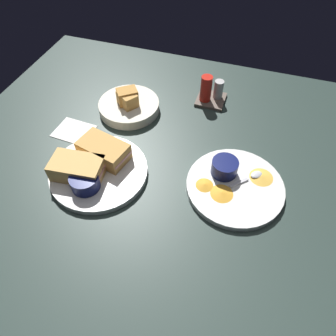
{
  "coord_description": "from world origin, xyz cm",
  "views": [
    {
      "loc": [
        25.43,
        -50.81,
        64.2
      ],
      "look_at": [
        9.55,
        -2.64,
        3.0
      ],
      "focal_mm": 33.07,
      "sensor_mm": 36.0,
      "label": 1
    }
  ],
  "objects_px": {
    "sandwich_half_far": "(77,168)",
    "spoon_by_gravy_ramekin": "(252,176)",
    "spoon_by_dark_ramekin": "(100,170)",
    "plate_sandwich_main": "(99,172)",
    "bread_basket_rear": "(129,105)",
    "condiment_caddy": "(210,92)",
    "ramekin_light_gravy": "(225,167)",
    "ramekin_dark_sauce": "(85,181)",
    "plate_chips_companion": "(235,187)",
    "sandwich_half_near": "(104,150)"
  },
  "relations": [
    {
      "from": "spoon_by_gravy_ramekin",
      "to": "condiment_caddy",
      "type": "distance_m",
      "value": 0.34
    },
    {
      "from": "plate_chips_companion",
      "to": "plate_sandwich_main",
      "type": "bearing_deg",
      "value": -169.58
    },
    {
      "from": "spoon_by_gravy_ramekin",
      "to": "plate_sandwich_main",
      "type": "bearing_deg",
      "value": -165.33
    },
    {
      "from": "sandwich_half_far",
      "to": "ramekin_dark_sauce",
      "type": "distance_m",
      "value": 0.05
    },
    {
      "from": "sandwich_half_near",
      "to": "plate_sandwich_main",
      "type": "bearing_deg",
      "value": -85.55
    },
    {
      "from": "spoon_by_dark_ramekin",
      "to": "ramekin_light_gravy",
      "type": "height_order",
      "value": "ramekin_light_gravy"
    },
    {
      "from": "ramekin_light_gravy",
      "to": "bread_basket_rear",
      "type": "bearing_deg",
      "value": 153.29
    },
    {
      "from": "ramekin_dark_sauce",
      "to": "plate_chips_companion",
      "type": "relative_size",
      "value": 0.29
    },
    {
      "from": "spoon_by_dark_ramekin",
      "to": "plate_chips_companion",
      "type": "relative_size",
      "value": 0.4
    },
    {
      "from": "ramekin_dark_sauce",
      "to": "condiment_caddy",
      "type": "height_order",
      "value": "condiment_caddy"
    },
    {
      "from": "plate_sandwich_main",
      "to": "sandwich_half_near",
      "type": "relative_size",
      "value": 1.77
    },
    {
      "from": "ramekin_dark_sauce",
      "to": "condiment_caddy",
      "type": "bearing_deg",
      "value": 64.78
    },
    {
      "from": "sandwich_half_near",
      "to": "plate_chips_companion",
      "type": "xyz_separation_m",
      "value": [
        0.35,
        0.02,
        -0.03
      ]
    },
    {
      "from": "plate_sandwich_main",
      "to": "spoon_by_dark_ramekin",
      "type": "distance_m",
      "value": 0.01
    },
    {
      "from": "condiment_caddy",
      "to": "ramekin_dark_sauce",
      "type": "bearing_deg",
      "value": -115.22
    },
    {
      "from": "sandwich_half_far",
      "to": "spoon_by_gravy_ramekin",
      "type": "xyz_separation_m",
      "value": [
        0.43,
        0.13,
        -0.02
      ]
    },
    {
      "from": "ramekin_light_gravy",
      "to": "condiment_caddy",
      "type": "distance_m",
      "value": 0.31
    },
    {
      "from": "ramekin_dark_sauce",
      "to": "spoon_by_dark_ramekin",
      "type": "distance_m",
      "value": 0.06
    },
    {
      "from": "bread_basket_rear",
      "to": "condiment_caddy",
      "type": "distance_m",
      "value": 0.26
    },
    {
      "from": "spoon_by_dark_ramekin",
      "to": "plate_chips_companion",
      "type": "distance_m",
      "value": 0.35
    },
    {
      "from": "ramekin_light_gravy",
      "to": "bread_basket_rear",
      "type": "distance_m",
      "value": 0.38
    },
    {
      "from": "ramekin_dark_sauce",
      "to": "spoon_by_dark_ramekin",
      "type": "xyz_separation_m",
      "value": [
        0.01,
        0.06,
        -0.02
      ]
    },
    {
      "from": "plate_sandwich_main",
      "to": "spoon_by_gravy_ramekin",
      "type": "distance_m",
      "value": 0.4
    },
    {
      "from": "sandwich_half_far",
      "to": "bread_basket_rear",
      "type": "height_order",
      "value": "bread_basket_rear"
    },
    {
      "from": "plate_chips_companion",
      "to": "ramekin_light_gravy",
      "type": "bearing_deg",
      "value": 140.19
    },
    {
      "from": "plate_chips_companion",
      "to": "bread_basket_rear",
      "type": "height_order",
      "value": "bread_basket_rear"
    },
    {
      "from": "sandwich_half_far",
      "to": "condiment_caddy",
      "type": "height_order",
      "value": "condiment_caddy"
    },
    {
      "from": "spoon_by_gravy_ramekin",
      "to": "bread_basket_rear",
      "type": "xyz_separation_m",
      "value": [
        -0.41,
        0.16,
        0.0
      ]
    },
    {
      "from": "sandwich_half_far",
      "to": "ramekin_dark_sauce",
      "type": "relative_size",
      "value": 1.93
    },
    {
      "from": "spoon_by_dark_ramekin",
      "to": "plate_chips_companion",
      "type": "xyz_separation_m",
      "value": [
        0.34,
        0.07,
        -0.01
      ]
    },
    {
      "from": "sandwich_half_far",
      "to": "spoon_by_dark_ramekin",
      "type": "bearing_deg",
      "value": 28.97
    },
    {
      "from": "spoon_by_dark_ramekin",
      "to": "plate_sandwich_main",
      "type": "bearing_deg",
      "value": 163.1
    },
    {
      "from": "plate_sandwich_main",
      "to": "spoon_by_dark_ramekin",
      "type": "height_order",
      "value": "spoon_by_dark_ramekin"
    },
    {
      "from": "ramekin_dark_sauce",
      "to": "spoon_by_dark_ramekin",
      "type": "height_order",
      "value": "ramekin_dark_sauce"
    },
    {
      "from": "sandwich_half_far",
      "to": "spoon_by_gravy_ramekin",
      "type": "relative_size",
      "value": 1.73
    },
    {
      "from": "bread_basket_rear",
      "to": "condiment_caddy",
      "type": "relative_size",
      "value": 2.0
    },
    {
      "from": "plate_sandwich_main",
      "to": "ramekin_dark_sauce",
      "type": "height_order",
      "value": "ramekin_dark_sauce"
    },
    {
      "from": "spoon_by_gravy_ramekin",
      "to": "condiment_caddy",
      "type": "bearing_deg",
      "value": 121.76
    },
    {
      "from": "plate_sandwich_main",
      "to": "condiment_caddy",
      "type": "relative_size",
      "value": 2.7
    },
    {
      "from": "sandwich_half_near",
      "to": "condiment_caddy",
      "type": "distance_m",
      "value": 0.4
    },
    {
      "from": "plate_sandwich_main",
      "to": "bread_basket_rear",
      "type": "distance_m",
      "value": 0.27
    },
    {
      "from": "plate_sandwich_main",
      "to": "condiment_caddy",
      "type": "bearing_deg",
      "value": 62.13
    },
    {
      "from": "ramekin_dark_sauce",
      "to": "ramekin_light_gravy",
      "type": "relative_size",
      "value": 1.07
    },
    {
      "from": "bread_basket_rear",
      "to": "condiment_caddy",
      "type": "xyz_separation_m",
      "value": [
        0.23,
        0.13,
        0.01
      ]
    },
    {
      "from": "spoon_by_dark_ramekin",
      "to": "sandwich_half_near",
      "type": "bearing_deg",
      "value": 101.18
    },
    {
      "from": "sandwich_half_near",
      "to": "ramekin_light_gravy",
      "type": "relative_size",
      "value": 2.15
    },
    {
      "from": "sandwich_half_far",
      "to": "bread_basket_rear",
      "type": "relative_size",
      "value": 0.74
    },
    {
      "from": "ramekin_dark_sauce",
      "to": "plate_chips_companion",
      "type": "xyz_separation_m",
      "value": [
        0.35,
        0.12,
        -0.03
      ]
    },
    {
      "from": "condiment_caddy",
      "to": "bread_basket_rear",
      "type": "bearing_deg",
      "value": -151.53
    },
    {
      "from": "ramekin_light_gravy",
      "to": "spoon_by_gravy_ramekin",
      "type": "bearing_deg",
      "value": 4.55
    }
  ]
}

